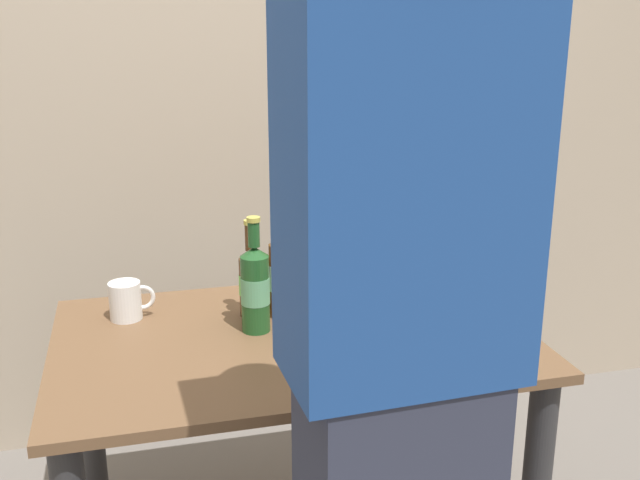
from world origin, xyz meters
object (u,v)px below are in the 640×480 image
object	(u,v)px
beer_bottle_green	(252,280)
coffee_mug	(127,301)
laptop	(398,303)
person_figure	(399,388)
beer_bottle_dark	(282,274)
beer_bottle_amber	(255,287)

from	to	relation	value
beer_bottle_green	coffee_mug	size ratio (longest dim) A/B	2.20
beer_bottle_green	coffee_mug	bearing A→B (deg)	170.07
laptop	person_figure	distance (m)	0.74
beer_bottle_green	beer_bottle_dark	world-z (taller)	beer_bottle_dark
laptop	beer_bottle_dark	world-z (taller)	beer_bottle_dark
beer_bottle_green	person_figure	size ratio (longest dim) A/B	0.15
laptop	person_figure	bearing A→B (deg)	-110.41
beer_bottle_amber	coffee_mug	size ratio (longest dim) A/B	2.50
beer_bottle_dark	person_figure	size ratio (longest dim) A/B	0.17
beer_bottle_amber	laptop	bearing A→B (deg)	-4.27
laptop	beer_bottle_green	bearing A→B (deg)	160.20
beer_bottle_amber	coffee_mug	distance (m)	0.37
beer_bottle_amber	coffee_mug	xyz separation A→B (m)	(-0.33, 0.17, -0.07)
beer_bottle_dark	person_figure	xyz separation A→B (m)	(0.05, -0.79, 0.06)
laptop	coffee_mug	world-z (taller)	laptop
laptop	coffee_mug	distance (m)	0.74
laptop	person_figure	xyz separation A→B (m)	(-0.25, -0.68, 0.13)
laptop	coffee_mug	xyz separation A→B (m)	(-0.71, 0.19, 0.00)
laptop	beer_bottle_dark	size ratio (longest dim) A/B	1.32
laptop	person_figure	size ratio (longest dim) A/B	0.23
beer_bottle_amber	beer_bottle_dark	size ratio (longest dim) A/B	1.01
beer_bottle_green	laptop	bearing A→B (deg)	-19.80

